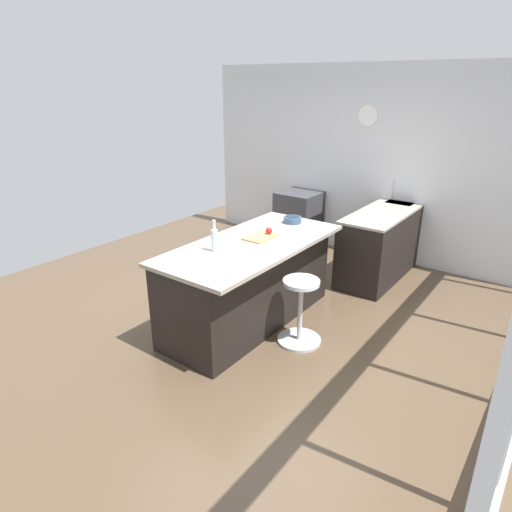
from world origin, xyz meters
TOP-DOWN VIEW (x-y plane):
  - ground_plane at (0.00, 0.00)m, footprint 6.77×6.77m
  - interior_partition_left at (-2.60, 0.00)m, footprint 0.15×5.17m
  - sink_cabinet at (-2.26, 0.66)m, footprint 2.29×0.60m
  - oven_range at (-2.25, -0.84)m, footprint 0.60×0.61m
  - kitchen_island at (0.13, -0.01)m, footprint 2.12×0.98m
  - stool_by_window at (0.17, 0.66)m, footprint 0.44×0.44m
  - cutting_board at (-0.04, 0.02)m, footprint 0.36×0.24m
  - apple_red at (-0.15, 0.06)m, footprint 0.07×0.07m
  - water_bottle at (0.55, -0.10)m, footprint 0.06×0.06m
  - fruit_bowl at (-0.69, 0.01)m, footprint 0.21×0.21m

SIDE VIEW (x-z plane):
  - ground_plane at x=0.00m, z-range 0.00..0.00m
  - stool_by_window at x=0.17m, z-range -0.02..0.66m
  - oven_range at x=-2.25m, z-range 0.00..0.86m
  - sink_cabinet at x=-2.26m, z-range -0.13..1.04m
  - kitchen_island at x=0.13m, z-range 0.01..0.93m
  - cutting_board at x=-0.04m, z-range 0.92..0.94m
  - fruit_bowl at x=-0.69m, z-range 0.92..1.00m
  - apple_red at x=-0.15m, z-range 0.94..1.01m
  - water_bottle at x=0.55m, z-range 0.89..1.20m
  - interior_partition_left at x=-2.60m, z-range 0.00..2.70m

